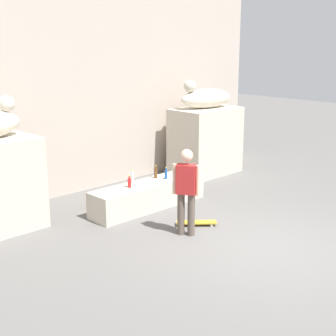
{
  "coord_description": "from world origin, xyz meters",
  "views": [
    {
      "loc": [
        -7.1,
        -4.73,
        3.66
      ],
      "look_at": [
        -0.22,
        2.31,
        1.1
      ],
      "focal_mm": 53.96,
      "sensor_mm": 36.0,
      "label": 1
    }
  ],
  "objects": [
    {
      "name": "bottle_blue",
      "position": [
        0.46,
        3.08,
        0.69
      ],
      "size": [
        0.06,
        0.06,
        0.27
      ],
      "color": "#194C99",
      "rests_on": "ledge_block"
    },
    {
      "name": "pedestal_right",
      "position": [
        3.11,
        4.25,
        0.9
      ],
      "size": [
        1.85,
        1.18,
        1.81
      ],
      "primitive_type": "cube",
      "color": "beige",
      "rests_on": "ground_plane"
    },
    {
      "name": "statue_reclining_right",
      "position": [
        3.07,
        4.26,
        2.09
      ],
      "size": [
        1.68,
        0.85,
        0.78
      ],
      "rotation": [
        0.0,
        0.0,
        2.95
      ],
      "color": "beige",
      "rests_on": "pedestal_right"
    },
    {
      "name": "skateboard",
      "position": [
        -0.06,
        1.67,
        0.06
      ],
      "size": [
        0.73,
        0.69,
        0.08
      ],
      "rotation": [
        0.0,
        0.0,
        2.4
      ],
      "color": "gold",
      "rests_on": "ground_plane"
    },
    {
      "name": "bottle_brown",
      "position": [
        0.35,
        3.3,
        0.7
      ],
      "size": [
        0.07,
        0.07,
        0.29
      ],
      "color": "#593314",
      "rests_on": "ledge_block"
    },
    {
      "name": "ledge_block",
      "position": [
        0.0,
        3.15,
        0.29
      ],
      "size": [
        2.87,
        0.67,
        0.58
      ],
      "primitive_type": "cube",
      "color": "beige",
      "rests_on": "ground_plane"
    },
    {
      "name": "skater",
      "position": [
        -0.56,
        1.48,
        0.92
      ],
      "size": [
        0.35,
        0.48,
        1.67
      ],
      "rotation": [
        0.0,
        0.0,
        2.09
      ],
      "color": "brown",
      "rests_on": "ground_plane"
    },
    {
      "name": "ground_plane",
      "position": [
        0.0,
        0.0,
        0.0
      ],
      "size": [
        40.0,
        40.0,
        0.0
      ],
      "primitive_type": "plane",
      "color": "#605E5B"
    },
    {
      "name": "bottle_red",
      "position": [
        -0.55,
        3.14,
        0.69
      ],
      "size": [
        0.08,
        0.08,
        0.26
      ],
      "color": "red",
      "rests_on": "ledge_block"
    },
    {
      "name": "bottle_clear",
      "position": [
        -0.29,
        3.36,
        0.7
      ],
      "size": [
        0.07,
        0.07,
        0.3
      ],
      "color": "silver",
      "rests_on": "ledge_block"
    },
    {
      "name": "facade_wall",
      "position": [
        0.0,
        5.53,
        2.75
      ],
      "size": [
        11.46,
        0.6,
        5.5
      ],
      "primitive_type": "cube",
      "color": "#B7A99B",
      "rests_on": "ground_plane"
    }
  ]
}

